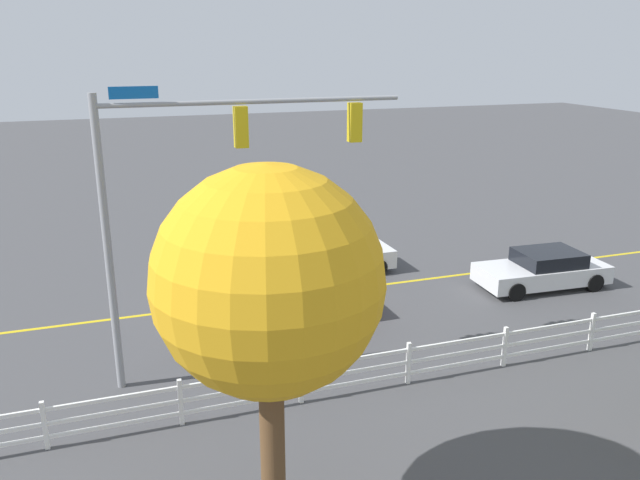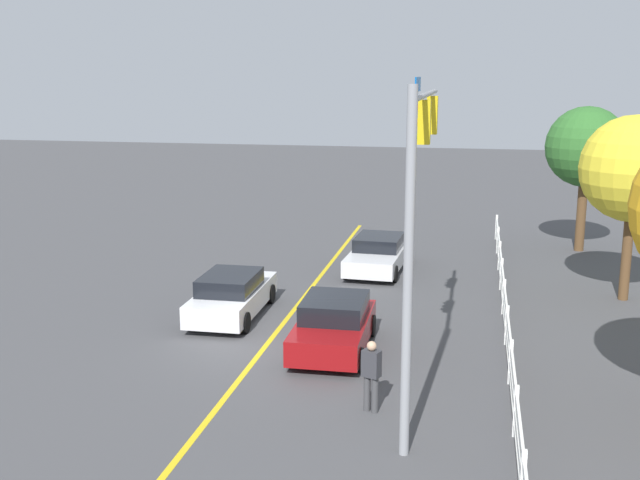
{
  "view_description": "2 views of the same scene",
  "coord_description": "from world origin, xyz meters",
  "px_view_note": "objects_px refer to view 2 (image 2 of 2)",
  "views": [
    {
      "loc": [
        5.37,
        19.92,
        8.44
      ],
      "look_at": [
        -0.88,
        1.63,
        2.48
      ],
      "focal_mm": 35.94,
      "sensor_mm": 36.0,
      "label": 1
    },
    {
      "loc": [
        19.91,
        5.64,
        7.59
      ],
      "look_at": [
        -1.58,
        1.26,
        2.81
      ],
      "focal_mm": 43.26,
      "sensor_mm": 36.0,
      "label": 2
    }
  ],
  "objects_px": {
    "tree_2": "(586,148)",
    "pedestrian": "(371,373)",
    "car_1": "(232,295)",
    "tree_0": "(634,169)",
    "car_0": "(378,254)",
    "car_2": "(334,325)"
  },
  "relations": [
    {
      "from": "car_0",
      "to": "tree_0",
      "type": "distance_m",
      "value": 9.79
    },
    {
      "from": "car_0",
      "to": "car_2",
      "type": "height_order",
      "value": "car_2"
    },
    {
      "from": "car_0",
      "to": "car_1",
      "type": "bearing_deg",
      "value": -26.63
    },
    {
      "from": "car_0",
      "to": "tree_0",
      "type": "relative_size",
      "value": 0.76
    },
    {
      "from": "pedestrian",
      "to": "tree_2",
      "type": "relative_size",
      "value": 0.27
    },
    {
      "from": "tree_0",
      "to": "car_0",
      "type": "bearing_deg",
      "value": -104.76
    },
    {
      "from": "car_1",
      "to": "pedestrian",
      "type": "distance_m",
      "value": 8.08
    },
    {
      "from": "car_2",
      "to": "pedestrian",
      "type": "bearing_deg",
      "value": 21.45
    },
    {
      "from": "car_1",
      "to": "tree_0",
      "type": "distance_m",
      "value": 13.8
    },
    {
      "from": "car_0",
      "to": "pedestrian",
      "type": "distance_m",
      "value": 12.93
    },
    {
      "from": "tree_2",
      "to": "pedestrian",
      "type": "bearing_deg",
      "value": -20.34
    },
    {
      "from": "tree_2",
      "to": "car_2",
      "type": "bearing_deg",
      "value": -30.07
    },
    {
      "from": "car_0",
      "to": "tree_0",
      "type": "xyz_separation_m",
      "value": [
        2.3,
        8.72,
        3.81
      ]
    },
    {
      "from": "car_1",
      "to": "tree_2",
      "type": "height_order",
      "value": "tree_2"
    },
    {
      "from": "car_2",
      "to": "tree_0",
      "type": "distance_m",
      "value": 11.72
    },
    {
      "from": "pedestrian",
      "to": "tree_0",
      "type": "distance_m",
      "value": 13.27
    },
    {
      "from": "car_0",
      "to": "car_2",
      "type": "xyz_separation_m",
      "value": [
        9.07,
        -0.08,
        0.06
      ]
    },
    {
      "from": "car_2",
      "to": "pedestrian",
      "type": "distance_m",
      "value": 4.08
    },
    {
      "from": "pedestrian",
      "to": "car_0",
      "type": "bearing_deg",
      "value": -152.97
    },
    {
      "from": "tree_0",
      "to": "tree_2",
      "type": "relative_size",
      "value": 1.01
    },
    {
      "from": "car_0",
      "to": "tree_2",
      "type": "height_order",
      "value": "tree_2"
    },
    {
      "from": "car_2",
      "to": "tree_0",
      "type": "xyz_separation_m",
      "value": [
        -6.77,
        8.8,
        3.75
      ]
    }
  ]
}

